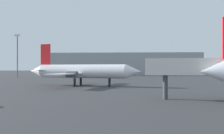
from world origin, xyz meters
name	(u,v)px	position (x,y,z in m)	size (l,w,h in m)	color
airplane_on_taxiway	(81,71)	(-10.06, 46.74, 3.57)	(29.08, 23.31, 10.42)	white
light_mast_left	(17,53)	(-46.55, 92.54, 10.67)	(2.40, 0.50, 18.83)	slate
terminal_building	(125,64)	(-0.32, 137.02, 6.27)	(85.40, 27.26, 12.54)	#999EA3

